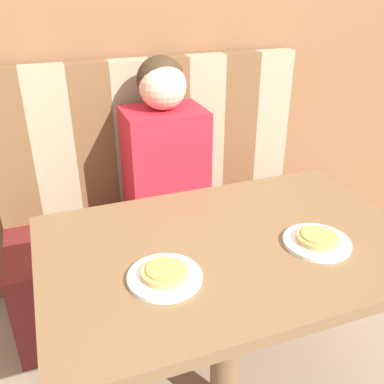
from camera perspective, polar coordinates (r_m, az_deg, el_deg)
The scene contains 9 objects.
wall_back at distance 1.94m, azimuth -6.93°, elevation 23.53°, with size 7.00×0.05×2.60m.
booth_seat at distance 2.04m, azimuth -3.22°, elevation -8.89°, with size 1.37×0.47×0.43m.
booth_backrest at distance 1.95m, azimuth -5.40°, elevation 7.66°, with size 1.37×0.07×0.67m.
dining_table at distance 1.30m, azimuth 5.05°, elevation -10.03°, with size 1.09×0.71×0.72m.
person at distance 1.78m, azimuth -3.70°, elevation 5.80°, with size 0.32×0.25×0.71m.
plate_left at distance 1.11m, azimuth -3.65°, elevation -11.24°, with size 0.19×0.19×0.01m.
plate_right at distance 1.29m, azimuth 16.30°, elevation -6.44°, with size 0.19×0.19×0.01m.
pizza_left at distance 1.10m, azimuth -3.68°, elevation -10.60°, with size 0.12×0.12×0.02m.
pizza_right at distance 1.28m, azimuth 16.39°, elevation -5.85°, with size 0.12×0.12×0.02m.
Camera 1 is at (-0.46, -0.93, 1.42)m, focal length 40.00 mm.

